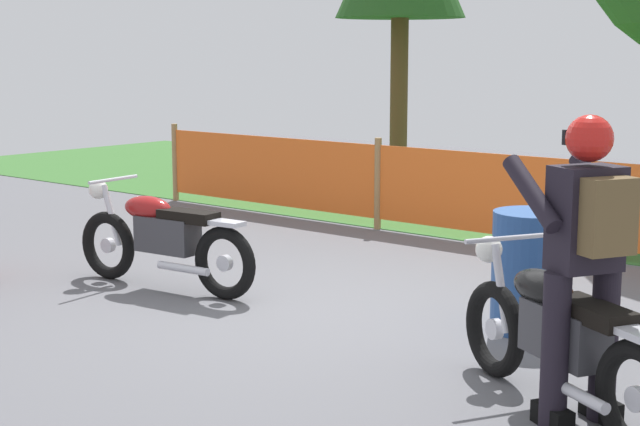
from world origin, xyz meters
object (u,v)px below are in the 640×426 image
Objects in this scene: motorcycle_trailing at (162,237)px; rider_lead at (585,254)px; motorcycle_lead at (557,335)px; spare_drum at (532,271)px.

rider_lead reaches higher than motorcycle_trailing.
motorcycle_lead reaches higher than spare_drum.
rider_lead is (4.08, -0.61, 0.50)m from motorcycle_trailing.
spare_drum is (-0.86, 1.37, -0.00)m from motorcycle_lead.
spare_drum is at bearing -29.10° from motorcycle_lead.
motorcycle_trailing is at bearing 20.19° from rider_lead.
spare_drum is at bearing -25.81° from rider_lead.
motorcycle_trailing is 2.21× the size of spare_drum.
motorcycle_lead is 1.62m from spare_drum.
rider_lead is at bearing 165.36° from motorcycle_trailing.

